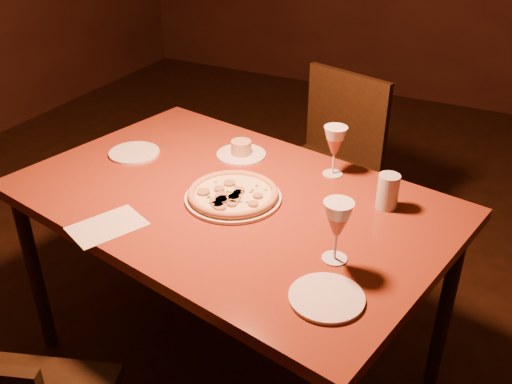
% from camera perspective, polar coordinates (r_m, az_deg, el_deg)
% --- Properties ---
extents(dining_table, '(1.67, 1.25, 0.81)m').
position_cam_1_polar(dining_table, '(2.04, -2.60, -2.11)').
color(dining_table, maroon).
rests_on(dining_table, floor).
extents(chair_far, '(0.58, 0.58, 0.96)m').
position_cam_1_polar(chair_far, '(2.85, 7.06, 3.09)').
color(chair_far, black).
rests_on(chair_far, floor).
extents(pizza_plate, '(0.34, 0.34, 0.04)m').
position_cam_1_polar(pizza_plate, '(1.97, -2.31, -0.23)').
color(pizza_plate, silver).
rests_on(pizza_plate, dining_table).
extents(ramekin_saucer, '(0.20, 0.20, 0.06)m').
position_cam_1_polar(ramekin_saucer, '(2.27, -1.49, 4.13)').
color(ramekin_saucer, silver).
rests_on(ramekin_saucer, dining_table).
extents(wine_glass_far, '(0.09, 0.09, 0.19)m').
position_cam_1_polar(wine_glass_far, '(2.12, 7.83, 4.06)').
color(wine_glass_far, '#A35C43').
rests_on(wine_glass_far, dining_table).
extents(wine_glass_right, '(0.09, 0.09, 0.19)m').
position_cam_1_polar(wine_glass_right, '(1.65, 8.07, -3.93)').
color(wine_glass_right, '#A35C43').
rests_on(wine_glass_right, dining_table).
extents(water_tumbler, '(0.07, 0.07, 0.12)m').
position_cam_1_polar(water_tumbler, '(1.96, 13.05, 0.06)').
color(water_tumbler, '#ABB6BA').
rests_on(water_tumbler, dining_table).
extents(side_plate_left, '(0.20, 0.20, 0.01)m').
position_cam_1_polar(side_plate_left, '(2.35, -12.08, 3.85)').
color(side_plate_left, silver).
rests_on(side_plate_left, dining_table).
extents(side_plate_near, '(0.21, 0.21, 0.01)m').
position_cam_1_polar(side_plate_near, '(1.56, 7.07, -10.43)').
color(side_plate_near, silver).
rests_on(side_plate_near, dining_table).
extents(menu_card, '(0.24, 0.27, 0.00)m').
position_cam_1_polar(menu_card, '(1.90, -14.65, -3.33)').
color(menu_card, beige).
rests_on(menu_card, dining_table).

